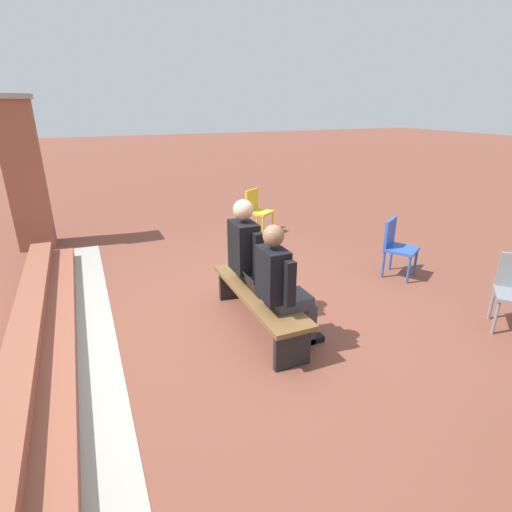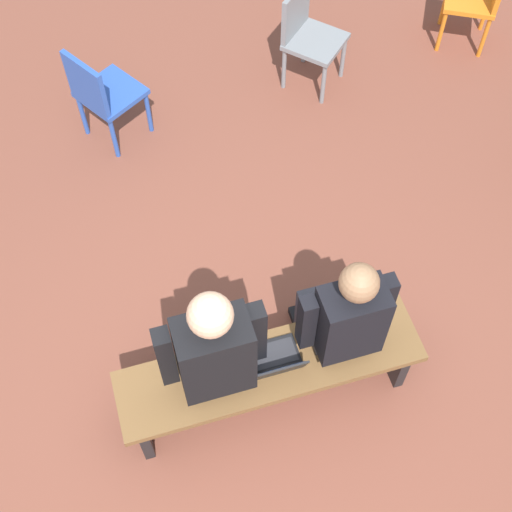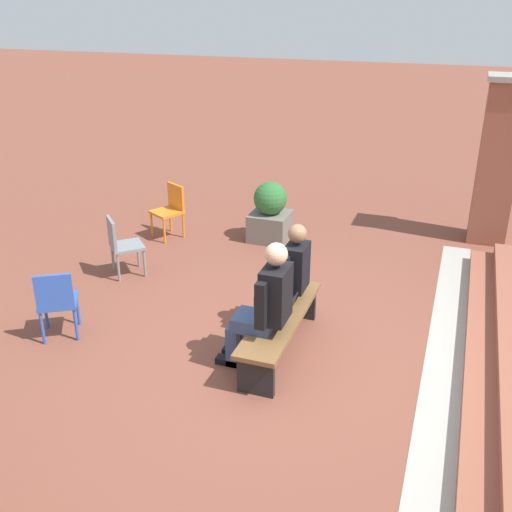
# 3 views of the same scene
# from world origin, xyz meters

# --- Properties ---
(ground_plane) EXTENTS (60.00, 60.00, 0.00)m
(ground_plane) POSITION_xyz_m (0.00, 0.00, 0.00)
(ground_plane) COLOR brown
(bench) EXTENTS (1.80, 0.44, 0.45)m
(bench) POSITION_xyz_m (-0.17, -0.18, 0.35)
(bench) COLOR brown
(bench) RESTS_ON ground
(person_student) EXTENTS (0.54, 0.68, 1.34)m
(person_student) POSITION_xyz_m (-0.61, -0.24, 0.71)
(person_student) COLOR #383842
(person_student) RESTS_ON ground
(person_adult) EXTENTS (0.59, 0.74, 1.42)m
(person_adult) POSITION_xyz_m (0.15, -0.25, 0.75)
(person_adult) COLOR #384C75
(person_adult) RESTS_ON ground
(laptop) EXTENTS (0.32, 0.29, 0.21)m
(laptop) POSITION_xyz_m (-0.19, -0.17, 0.50)
(laptop) COLOR black
(laptop) RESTS_ON bench
(plastic_chair_far_left) EXTENTS (0.59, 0.59, 0.84)m
(plastic_chair_far_left) POSITION_xyz_m (-1.30, -2.81, 0.48)
(plastic_chair_far_left) COLOR gray
(plastic_chair_far_left) RESTS_ON ground
(plastic_chair_near_bench_right) EXTENTS (0.58, 0.58, 0.84)m
(plastic_chair_near_bench_right) POSITION_xyz_m (0.38, -2.61, 0.48)
(plastic_chair_near_bench_right) COLOR #2D56B7
(plastic_chair_near_bench_right) RESTS_ON ground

